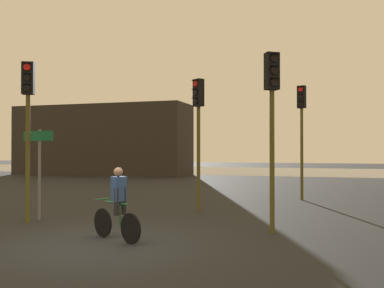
# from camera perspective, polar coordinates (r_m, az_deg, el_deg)

# --- Properties ---
(ground_plane) EXTENTS (120.00, 120.00, 0.00)m
(ground_plane) POSITION_cam_1_polar(r_m,az_deg,el_deg) (9.55, -12.20, -12.92)
(ground_plane) COLOR black
(water_strip) EXTENTS (80.00, 16.00, 0.01)m
(water_strip) POSITION_cam_1_polar(r_m,az_deg,el_deg) (41.36, 10.96, -3.57)
(water_strip) COLOR slate
(water_strip) RESTS_ON ground
(distant_building) EXTENTS (14.45, 4.00, 5.61)m
(distant_building) POSITION_cam_1_polar(r_m,az_deg,el_deg) (35.61, -11.93, 0.49)
(distant_building) COLOR #2D2823
(distant_building) RESTS_ON ground
(traffic_light_near_right) EXTENTS (0.40, 0.42, 4.36)m
(traffic_light_near_right) POSITION_cam_1_polar(r_m,az_deg,el_deg) (10.54, 10.62, 4.82)
(traffic_light_near_right) COLOR #4C4719
(traffic_light_near_right) RESTS_ON ground
(traffic_light_near_left) EXTENTS (0.39, 0.41, 4.45)m
(traffic_light_near_left) POSITION_cam_1_polar(r_m,az_deg,el_deg) (12.72, -21.03, 4.15)
(traffic_light_near_left) COLOR #4C4719
(traffic_light_near_left) RESTS_ON ground
(traffic_light_far_right) EXTENTS (0.37, 0.38, 4.60)m
(traffic_light_far_right) POSITION_cam_1_polar(r_m,az_deg,el_deg) (17.77, 14.41, 3.02)
(traffic_light_far_right) COLOR #4C4719
(traffic_light_far_right) RESTS_ON ground
(traffic_light_center) EXTENTS (0.40, 0.42, 4.34)m
(traffic_light_center) POSITION_cam_1_polar(r_m,az_deg,el_deg) (14.04, 0.85, 3.33)
(traffic_light_center) COLOR #4C4719
(traffic_light_center) RESTS_ON ground
(direction_sign_post) EXTENTS (1.09, 0.19, 2.60)m
(direction_sign_post) POSITION_cam_1_polar(r_m,az_deg,el_deg) (12.99, -19.74, -2.13)
(direction_sign_post) COLOR slate
(direction_sign_post) RESTS_ON ground
(cyclist) EXTENTS (1.54, 0.84, 1.62)m
(cyclist) POSITION_cam_1_polar(r_m,az_deg,el_deg) (9.67, -9.86, -7.84)
(cyclist) COLOR black
(cyclist) RESTS_ON ground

